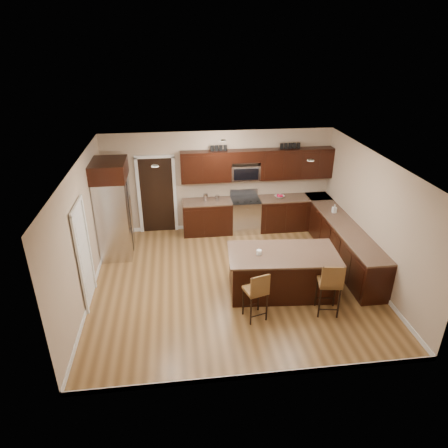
{
  "coord_description": "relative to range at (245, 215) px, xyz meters",
  "views": [
    {
      "loc": [
        -1.1,
        -7.27,
        4.91
      ],
      "look_at": [
        -0.15,
        0.4,
        1.21
      ],
      "focal_mm": 32.0,
      "sensor_mm": 36.0,
      "label": 1
    }
  ],
  "objects": [
    {
      "name": "fruit_bowl",
      "position": [
        0.93,
        -0.0,
        0.48
      ],
      "size": [
        0.32,
        0.32,
        0.06
      ],
      "primitive_type": "imported",
      "rotation": [
        0.0,
        0.0,
        0.39
      ],
      "color": "silver",
      "rests_on": "base_cabinets"
    },
    {
      "name": "stool_left",
      "position": [
        -0.43,
        -3.77,
        0.17
      ],
      "size": [
        0.48,
        0.48,
        1.03
      ],
      "rotation": [
        0.0,
        0.0,
        0.28
      ],
      "color": "brown",
      "rests_on": "floor"
    },
    {
      "name": "floor",
      "position": [
        -0.68,
        -2.45,
        -0.47
      ],
      "size": [
        6.0,
        6.0,
        0.0
      ],
      "primitive_type": "plane",
      "color": "olive",
      "rests_on": "ground"
    },
    {
      "name": "floor_mat",
      "position": [
        0.03,
        -0.97,
        -0.47
      ],
      "size": [
        1.11,
        0.81,
        0.01
      ],
      "primitive_type": "cube",
      "rotation": [
        0.0,
        0.0,
        -0.13
      ],
      "color": "brown",
      "rests_on": "floor"
    },
    {
      "name": "wall_back",
      "position": [
        -0.68,
        0.3,
        0.88
      ],
      "size": [
        6.0,
        0.0,
        6.0
      ],
      "primitive_type": "plane",
      "rotation": [
        1.57,
        0.0,
        0.0
      ],
      "color": "tan",
      "rests_on": "floor"
    },
    {
      "name": "refrigerator",
      "position": [
        -3.3,
        -0.87,
        0.73
      ],
      "size": [
        0.79,
        1.03,
        2.35
      ],
      "color": "silver",
      "rests_on": "floor"
    },
    {
      "name": "ceiling",
      "position": [
        -0.68,
        -2.45,
        2.23
      ],
      "size": [
        6.0,
        6.0,
        0.0
      ],
      "primitive_type": "plane",
      "rotation": [
        3.14,
        0.0,
        0.0
      ],
      "color": "silver",
      "rests_on": "wall_back"
    },
    {
      "name": "upper_cabinets",
      "position": [
        0.36,
        0.13,
        1.37
      ],
      "size": [
        4.0,
        0.33,
        0.8
      ],
      "color": "black",
      "rests_on": "wall_back"
    },
    {
      "name": "canister_short",
      "position": [
        -0.76,
        -0.0,
        0.52
      ],
      "size": [
        0.11,
        0.11,
        0.15
      ],
      "primitive_type": "cylinder",
      "color": "silver",
      "rests_on": "base_cabinets"
    },
    {
      "name": "wall_left",
      "position": [
        -3.68,
        -2.45,
        0.88
      ],
      "size": [
        0.0,
        5.5,
        5.5
      ],
      "primitive_type": "plane",
      "rotation": [
        1.57,
        0.0,
        1.57
      ],
      "color": "tan",
      "rests_on": "floor"
    },
    {
      "name": "stool_right",
      "position": [
        0.96,
        -3.78,
        0.23
      ],
      "size": [
        0.48,
        0.48,
        1.13
      ],
      "rotation": [
        0.0,
        0.0,
        -0.16
      ],
      "color": "brown",
      "rests_on": "floor"
    },
    {
      "name": "doorway",
      "position": [
        -2.33,
        0.28,
        0.56
      ],
      "size": [
        0.85,
        0.03,
        2.06
      ],
      "primitive_type": "cube",
      "color": "black",
      "rests_on": "floor"
    },
    {
      "name": "letter_decor",
      "position": [
        0.22,
        0.13,
        1.82
      ],
      "size": [
        2.2,
        0.03,
        0.15
      ],
      "primitive_type": null,
      "color": "black",
      "rests_on": "upper_cabinets"
    },
    {
      "name": "base_cabinets",
      "position": [
        1.22,
        -1.01,
        -0.01
      ],
      "size": [
        4.02,
        3.96,
        0.92
      ],
      "color": "black",
      "rests_on": "floor"
    },
    {
      "name": "soap_bottle",
      "position": [
        2.02,
        -1.13,
        0.55
      ],
      "size": [
        0.1,
        0.1,
        0.21
      ],
      "primitive_type": "imported",
      "rotation": [
        0.0,
        0.0,
        0.06
      ],
      "color": "#B2B2B2",
      "rests_on": "base_cabinets"
    },
    {
      "name": "island",
      "position": [
        0.26,
        -2.93,
        -0.04
      ],
      "size": [
        2.29,
        1.32,
        0.92
      ],
      "rotation": [
        0.0,
        0.0,
        -0.08
      ],
      "color": "black",
      "rests_on": "floor"
    },
    {
      "name": "wall_right",
      "position": [
        2.32,
        -2.45,
        0.88
      ],
      "size": [
        0.0,
        5.5,
        5.5
      ],
      "primitive_type": "plane",
      "rotation": [
        1.57,
        0.0,
        -1.57
      ],
      "color": "tan",
      "rests_on": "floor"
    },
    {
      "name": "island_jar",
      "position": [
        -0.24,
        -2.93,
        0.5
      ],
      "size": [
        0.1,
        0.1,
        0.1
      ],
      "primitive_type": "cylinder",
      "color": "white",
      "rests_on": "island"
    },
    {
      "name": "canister_tall",
      "position": [
        -1.07,
        -0.0,
        0.55
      ],
      "size": [
        0.12,
        0.12,
        0.21
      ],
      "primitive_type": "cylinder",
      "color": "silver",
      "rests_on": "base_cabinets"
    },
    {
      "name": "pantry_door",
      "position": [
        -3.66,
        -2.75,
        0.55
      ],
      "size": [
        0.03,
        0.8,
        2.04
      ],
      "primitive_type": "cube",
      "color": "white",
      "rests_on": "floor"
    },
    {
      "name": "microwave",
      "position": [
        0.0,
        0.15,
        1.15
      ],
      "size": [
        0.76,
        0.31,
        0.4
      ],
      "primitive_type": "cube",
      "color": "silver",
      "rests_on": "upper_cabinets"
    },
    {
      "name": "range",
      "position": [
        0.0,
        0.0,
        0.0
      ],
      "size": [
        0.76,
        0.64,
        1.11
      ],
      "color": "silver",
      "rests_on": "floor"
    }
  ]
}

